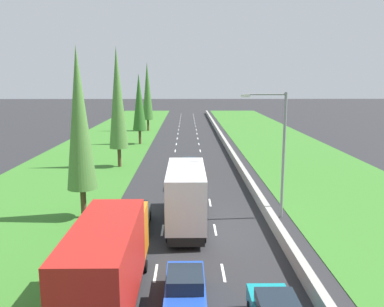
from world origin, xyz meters
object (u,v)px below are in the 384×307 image
at_px(red_box_truck_left_lane, 109,263).
at_px(white_sedan_centre_lane, 186,180).
at_px(white_box_truck_centre_lane, 186,194).
at_px(orange_sedan_centre_lane, 190,165).
at_px(blue_sedan_centre_lane, 185,289).
at_px(poplar_tree_fourth, 139,102).
at_px(poplar_tree_fifth, 147,91).
at_px(grey_sedan_left_lane, 135,216).
at_px(street_light_mast, 279,146).
at_px(poplar_tree_third, 117,98).
at_px(poplar_tree_second, 79,119).

bearing_deg(red_box_truck_left_lane, white_sedan_centre_lane, 80.79).
height_order(white_box_truck_centre_lane, orange_sedan_centre_lane, white_box_truck_centre_lane).
height_order(blue_sedan_centre_lane, poplar_tree_fourth, poplar_tree_fourth).
bearing_deg(poplar_tree_fifth, white_sedan_centre_lane, -79.99).
bearing_deg(grey_sedan_left_lane, white_sedan_centre_lane, 71.17).
height_order(white_box_truck_centre_lane, white_sedan_centre_lane, white_box_truck_centre_lane).
bearing_deg(street_light_mast, red_box_truck_left_lane, -129.76).
xyz_separation_m(poplar_tree_third, poplar_tree_fourth, (0.46, 16.36, -1.35)).
xyz_separation_m(orange_sedan_centre_lane, poplar_tree_fifth, (-7.83, 35.80, 6.80)).
bearing_deg(poplar_tree_fourth, blue_sedan_centre_lane, -80.99).
distance_m(white_box_truck_centre_lane, poplar_tree_third, 20.97).
xyz_separation_m(poplar_tree_third, street_light_mast, (14.19, -17.28, -2.56)).
height_order(red_box_truck_left_lane, white_sedan_centre_lane, red_box_truck_left_lane).
bearing_deg(white_box_truck_centre_lane, red_box_truck_left_lane, -107.41).
bearing_deg(poplar_tree_third, poplar_tree_fourth, 88.39).
relative_size(grey_sedan_left_lane, white_sedan_centre_lane, 1.00).
xyz_separation_m(white_sedan_centre_lane, poplar_tree_fourth, (-7.13, 25.70, 5.63)).
bearing_deg(orange_sedan_centre_lane, poplar_tree_fifth, 102.34).
distance_m(white_sedan_centre_lane, poplar_tree_second, 12.47).
relative_size(blue_sedan_centre_lane, poplar_tree_second, 0.37).
xyz_separation_m(grey_sedan_left_lane, poplar_tree_fourth, (-3.77, 35.56, 5.63)).
bearing_deg(poplar_tree_second, orange_sedan_centre_lane, 61.18).
bearing_deg(blue_sedan_centre_lane, poplar_tree_fifth, 96.91).
height_order(poplar_tree_third, poplar_tree_fifth, poplar_tree_third).
bearing_deg(poplar_tree_fifth, blue_sedan_centre_lane, -83.09).
bearing_deg(white_sedan_centre_lane, poplar_tree_third, 129.10).
xyz_separation_m(white_box_truck_centre_lane, street_light_mast, (6.55, 1.42, 3.05)).
xyz_separation_m(poplar_tree_second, poplar_tree_third, (-0.25, 17.19, 0.66)).
bearing_deg(white_box_truck_centre_lane, white_sedan_centre_lane, 90.31).
bearing_deg(white_sedan_centre_lane, poplar_tree_fifth, 100.01).
xyz_separation_m(white_box_truck_centre_lane, poplar_tree_fifth, (-7.47, 51.40, 5.43)).
bearing_deg(street_light_mast, poplar_tree_fifth, 105.67).
relative_size(white_box_truck_centre_lane, poplar_tree_fourth, 0.87).
distance_m(red_box_truck_left_lane, white_box_truck_centre_lane, 10.85).
xyz_separation_m(red_box_truck_left_lane, orange_sedan_centre_lane, (3.61, 25.95, -1.37)).
bearing_deg(white_box_truck_centre_lane, orange_sedan_centre_lane, 88.67).
distance_m(red_box_truck_left_lane, orange_sedan_centre_lane, 26.23).
xyz_separation_m(white_sedan_centre_lane, poplar_tree_second, (-7.34, -7.85, 6.32)).
relative_size(poplar_tree_second, poplar_tree_fifth, 0.93).
relative_size(orange_sedan_centre_lane, poplar_tree_fourth, 0.42).
distance_m(grey_sedan_left_lane, white_sedan_centre_lane, 10.41).
xyz_separation_m(poplar_tree_second, street_light_mast, (13.93, -0.09, -1.90)).
bearing_deg(white_box_truck_centre_lane, poplar_tree_fifth, 98.27).
bearing_deg(orange_sedan_centre_lane, poplar_tree_third, 158.80).
xyz_separation_m(white_box_truck_centre_lane, poplar_tree_second, (-7.39, 1.51, 4.95)).
bearing_deg(poplar_tree_fifth, street_light_mast, -74.33).
distance_m(poplar_tree_second, poplar_tree_third, 17.20).
xyz_separation_m(red_box_truck_left_lane, grey_sedan_left_lane, (-0.17, 9.85, -1.37)).
relative_size(blue_sedan_centre_lane, white_sedan_centre_lane, 1.00).
relative_size(red_box_truck_left_lane, grey_sedan_left_lane, 2.09).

